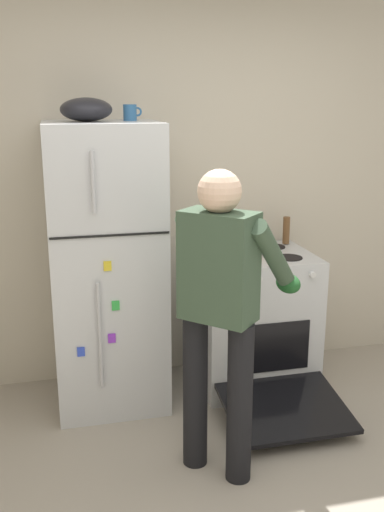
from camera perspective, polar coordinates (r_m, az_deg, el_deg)
The scene contains 8 objects.
kitchen_wall_back at distance 4.00m, azimuth -1.60°, elevation 7.21°, with size 6.00×0.10×2.70m, color beige.
refrigerator at distance 3.66m, azimuth -8.40°, elevation -1.12°, with size 0.68×0.72×1.78m.
stove_range at distance 3.99m, azimuth 6.10°, elevation -6.35°, with size 0.76×1.22×0.92m.
person_cook at distance 2.88m, azimuth 2.96°, elevation -4.16°, with size 0.69×0.72×1.60m.
red_pot at distance 3.74m, azimuth 4.18°, elevation 0.71°, with size 0.38×0.28×0.10m.
coffee_mug at distance 3.58m, azimuth -6.08°, elevation 13.85°, with size 0.11×0.08×0.10m.
pepper_mill at distance 4.12m, azimuth 9.25°, elevation 2.52°, with size 0.05×0.05×0.19m, color brown.
mixing_bowl at distance 3.50m, azimuth -10.36°, elevation 13.99°, with size 0.30×0.30×0.14m, color black.
Camera 1 is at (-0.82, -1.93, 1.92)m, focal length 40.69 mm.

